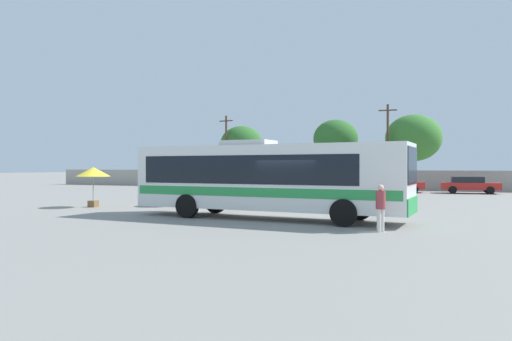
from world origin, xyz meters
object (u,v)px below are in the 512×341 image
attendant_by_bus_door (381,205)px  parked_car_leftmost_silver (271,182)px  vendor_umbrella_secondary_yellow (93,173)px  parked_car_rightmost_red (469,184)px  utility_pole_far (388,145)px  roadside_tree_midright (413,138)px  coach_bus_white_green (264,177)px  utility_pole_near (226,149)px  roadside_tree_left (242,144)px  parked_car_second_white (332,183)px  parked_car_third_red (397,184)px  roadside_tree_midleft (336,139)px  vendor_umbrella_near_gate_red (181,177)px

attendant_by_bus_door → parked_car_leftmost_silver: size_ratio=0.35×
vendor_umbrella_secondary_yellow → parked_car_leftmost_silver: 23.09m
parked_car_rightmost_red → utility_pole_far: (-7.37, 5.78, 3.72)m
roadside_tree_midright → utility_pole_far: bearing=-132.7°
coach_bus_white_green → parked_car_rightmost_red: size_ratio=2.60×
coach_bus_white_green → utility_pole_near: utility_pole_near is taller
attendant_by_bus_door → parked_car_rightmost_red: bearing=82.1°
parked_car_rightmost_red → roadside_tree_left: 26.13m
parked_car_second_white → parked_car_third_red: (5.94, -0.26, -0.02)m
vendor_umbrella_secondary_yellow → parked_car_third_red: (14.16, 22.43, -1.14)m
attendant_by_bus_door → roadside_tree_midright: 35.84m
utility_pole_far → roadside_tree_midright: utility_pole_far is taller
parked_car_leftmost_silver → roadside_tree_left: 11.06m
parked_car_leftmost_silver → roadside_tree_midleft: roadside_tree_midleft is taller
parked_car_second_white → roadside_tree_midleft: size_ratio=0.62×
roadside_tree_midleft → roadside_tree_midright: size_ratio=0.97×
parked_car_third_red → vendor_umbrella_secondary_yellow: bearing=-122.3°
vendor_umbrella_near_gate_red → parked_car_rightmost_red: (15.94, 20.21, -0.92)m
coach_bus_white_green → parked_car_leftmost_silver: 26.47m
roadside_tree_midleft → coach_bus_white_green: bearing=-82.6°
utility_pole_near → roadside_tree_midright: 20.60m
coach_bus_white_green → parked_car_third_red: bearing=82.5°
vendor_umbrella_secondary_yellow → roadside_tree_midleft: (6.68, 31.20, 3.49)m
parked_car_second_white → attendant_by_bus_door: bearing=-73.6°
coach_bus_white_green → parked_car_leftmost_silver: bearing=109.7°
parked_car_third_red → parked_car_rightmost_red: bearing=4.1°
attendant_by_bus_door → parked_car_leftmost_silver: (-14.15, 27.37, -0.15)m
parked_car_third_red → roadside_tree_midleft: bearing=130.5°
vendor_umbrella_secondary_yellow → utility_pole_near: size_ratio=0.27×
vendor_umbrella_near_gate_red → roadside_tree_midleft: (2.64, 28.56, 3.71)m
coach_bus_white_green → parked_car_second_white: coach_bus_white_green is taller
parked_car_leftmost_silver → roadside_tree_left: bearing=130.4°
roadside_tree_midright → utility_pole_near: bearing=-172.4°
coach_bus_white_green → utility_pole_near: 34.62m
parked_car_rightmost_red → roadside_tree_midright: roadside_tree_midright is taller
utility_pole_near → coach_bus_white_green: bearing=-61.6°
coach_bus_white_green → parked_car_rightmost_red: 26.39m
parked_car_second_white → coach_bus_white_green: bearing=-83.6°
roadside_tree_midleft → parked_car_third_red: bearing=-49.5°
parked_car_second_white → roadside_tree_midleft: (-1.55, 8.51, 4.61)m
vendor_umbrella_secondary_yellow → parked_car_rightmost_red: vendor_umbrella_secondary_yellow is taller
utility_pole_near → utility_pole_far: (18.07, 0.20, 0.22)m
parked_car_rightmost_red → utility_pole_near: 26.29m
vendor_umbrella_secondary_yellow → roadside_tree_midright: roadside_tree_midright is taller
vendor_umbrella_near_gate_red → parked_car_rightmost_red: size_ratio=0.43×
parked_car_leftmost_silver → parked_car_third_red: 12.11m
vendor_umbrella_secondary_yellow → roadside_tree_midright: (14.92, 31.15, 3.37)m
utility_pole_far → coach_bus_white_green: bearing=-93.1°
coach_bus_white_green → attendant_by_bus_door: 5.85m
vendor_umbrella_near_gate_red → attendant_by_bus_door: bearing=-30.0°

